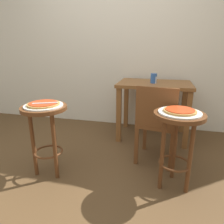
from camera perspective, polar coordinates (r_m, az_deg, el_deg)
ground_plane at (r=2.06m, az=-9.70°, el=-18.40°), size 6.00×6.00×0.00m
back_wall at (r=3.26m, az=1.28°, el=22.80°), size 6.00×0.10×3.00m
stool_foreground at (r=2.00m, az=-18.12°, el=-3.18°), size 0.42×0.42×0.69m
serving_plate_foreground at (r=1.95m, az=-18.61°, el=1.74°), size 0.35×0.35×0.01m
pizza_foreground at (r=1.95m, az=-18.66°, el=2.19°), size 0.29×0.29×0.02m
stool_middle at (r=1.80m, az=17.90°, el=-5.53°), size 0.42×0.42×0.69m
serving_plate_middle at (r=1.74m, az=18.45°, el=-0.10°), size 0.34×0.34×0.01m
pizza_middle at (r=1.73m, az=18.50°, el=0.40°), size 0.26×0.26×0.02m
dining_table at (r=2.78m, az=11.71°, el=5.36°), size 0.94×0.65×0.77m
cup_near_edge at (r=2.70m, az=11.60°, el=9.24°), size 0.08×0.08×0.12m
condiment_shaker at (r=2.69m, az=11.94°, el=8.79°), size 0.04×0.04×0.09m
wooden_chair at (r=2.16m, az=12.54°, el=-2.71°), size 0.46×0.46×0.85m
pizza_server_knife at (r=1.91m, az=-18.25°, el=2.40°), size 0.21×0.11×0.01m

